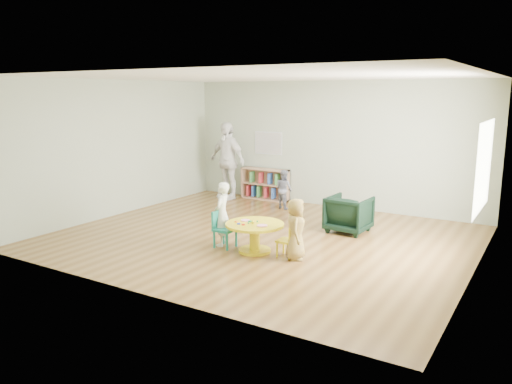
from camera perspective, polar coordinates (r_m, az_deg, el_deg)
room at (r=8.58m, az=0.83°, el=7.00°), size 7.10×7.00×2.80m
activity_table at (r=8.06m, az=-0.15°, el=-4.60°), size 0.95×0.95×0.52m
kid_chair_left at (r=8.33m, az=-3.80°, el=-4.09°), size 0.33×0.33×0.61m
kid_chair_right at (r=7.84m, az=3.75°, el=-5.50°), size 0.27×0.27×0.50m
bookshelf at (r=12.04m, az=1.06°, el=0.90°), size 1.20×0.30×0.75m
alphabet_poster at (r=12.01m, az=1.43°, el=5.61°), size 0.74×0.01×0.54m
armchair at (r=9.35m, az=10.56°, el=-2.49°), size 0.76×0.78×0.68m
child_left at (r=8.37m, az=-3.90°, el=-2.53°), size 0.35×0.45×1.08m
child_right at (r=7.68m, az=4.55°, el=-4.25°), size 0.47×0.55×0.96m
toddler at (r=11.06m, az=3.21°, el=0.33°), size 0.52×0.47×0.87m
adult_caretaker at (r=12.06m, az=-3.33°, el=3.62°), size 1.16×0.68×1.86m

